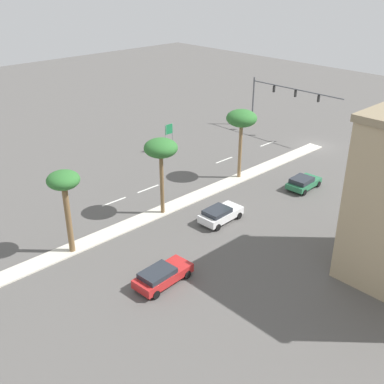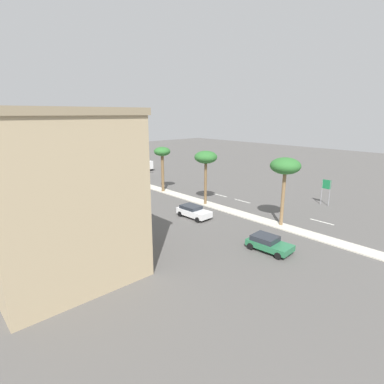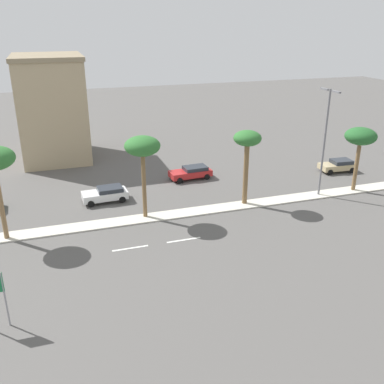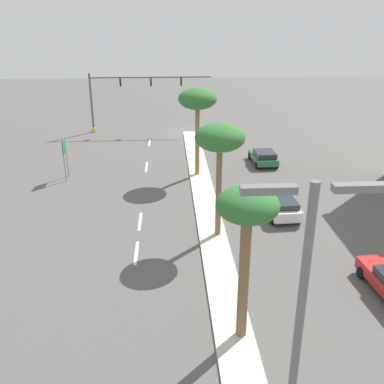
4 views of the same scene
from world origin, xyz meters
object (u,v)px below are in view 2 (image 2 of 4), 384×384
(palm_tree_trailing, at_px, (206,158))
(sedan_red_leading, at_px, (126,200))
(street_lamp_left, at_px, (136,149))
(palm_tree_leading, at_px, (124,150))
(sedan_tan_outboard, at_px, (92,178))
(palm_tree_front, at_px, (162,154))
(sedan_silver_center, at_px, (51,171))
(sedan_white_front, at_px, (193,211))
(box_truck, at_px, (142,164))
(commercial_building, at_px, (62,198))
(directional_road_sign, at_px, (326,187))
(palm_tree_mid, at_px, (285,167))
(sedan_green_inboard, at_px, (268,243))

(palm_tree_trailing, distance_m, sedan_red_leading, 12.24)
(street_lamp_left, bearing_deg, palm_tree_leading, 89.56)
(palm_tree_leading, distance_m, sedan_red_leading, 17.70)
(palm_tree_trailing, bearing_deg, sedan_tan_outboard, 102.57)
(palm_tree_front, xyz_separation_m, street_lamp_left, (0.29, 7.98, 0.12))
(palm_tree_trailing, relative_size, sedan_silver_center, 1.68)
(palm_tree_front, distance_m, sedan_white_front, 14.34)
(street_lamp_left, relative_size, sedan_silver_center, 2.39)
(palm_tree_leading, xyz_separation_m, sedan_silver_center, (-8.76, 14.45, -4.82))
(palm_tree_leading, distance_m, box_truck, 11.21)
(commercial_building, distance_m, sedan_silver_center, 45.02)
(commercial_building, relative_size, box_truck, 2.23)
(sedan_red_leading, xyz_separation_m, box_truck, (16.54, 21.30, 0.49))
(directional_road_sign, bearing_deg, sedan_tan_outboard, 116.19)
(sedan_tan_outboard, height_order, box_truck, box_truck)
(palm_tree_mid, bearing_deg, sedan_white_front, 121.72)
(box_truck, bearing_deg, sedan_white_front, -112.75)
(directional_road_sign, xyz_separation_m, sedan_white_front, (-16.70, 8.35, -1.73))
(palm_tree_mid, distance_m, palm_tree_trailing, 11.46)
(palm_tree_leading, height_order, sedan_white_front, palm_tree_leading)
(directional_road_sign, relative_size, palm_tree_leading, 0.55)
(sedan_red_leading, bearing_deg, sedan_white_front, -70.47)
(palm_tree_trailing, height_order, sedan_tan_outboard, palm_tree_trailing)
(sedan_silver_center, bearing_deg, sedan_red_leading, -89.73)
(street_lamp_left, bearing_deg, sedan_red_leading, -129.09)
(palm_tree_front, distance_m, street_lamp_left, 7.98)
(directional_road_sign, distance_m, palm_tree_mid, 12.08)
(palm_tree_mid, height_order, sedan_green_inboard, palm_tree_mid)
(commercial_building, height_order, palm_tree_trailing, commercial_building)
(palm_tree_mid, xyz_separation_m, palm_tree_trailing, (-0.55, 11.45, -0.21))
(sedan_red_leading, bearing_deg, box_truck, 52.17)
(sedan_white_front, bearing_deg, sedan_tan_outboard, 91.14)
(box_truck, bearing_deg, sedan_silver_center, 154.87)
(palm_tree_mid, relative_size, sedan_silver_center, 1.74)
(sedan_silver_center, distance_m, sedan_red_leading, 29.12)
(palm_tree_trailing, relative_size, sedan_green_inboard, 1.77)
(palm_tree_mid, relative_size, sedan_green_inboard, 1.84)
(palm_tree_leading, bearing_deg, sedan_white_front, -101.84)
(commercial_building, height_order, sedan_silver_center, commercial_building)
(palm_tree_trailing, relative_size, sedan_white_front, 1.68)
(sedan_green_inboard, bearing_deg, box_truck, 71.49)
(palm_tree_mid, xyz_separation_m, palm_tree_leading, (-0.21, 33.15, -1.00))
(palm_tree_front, bearing_deg, commercial_building, -142.36)
(palm_tree_front, height_order, street_lamp_left, street_lamp_left)
(sedan_white_front, height_order, sedan_red_leading, sedan_white_front)
(directional_road_sign, xyz_separation_m, box_truck, (-3.64, 39.47, -1.25))
(palm_tree_front, bearing_deg, sedan_green_inboard, -104.13)
(palm_tree_trailing, height_order, palm_tree_front, palm_tree_trailing)
(commercial_building, bearing_deg, sedan_white_front, 13.38)
(directional_road_sign, relative_size, sedan_silver_center, 0.81)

